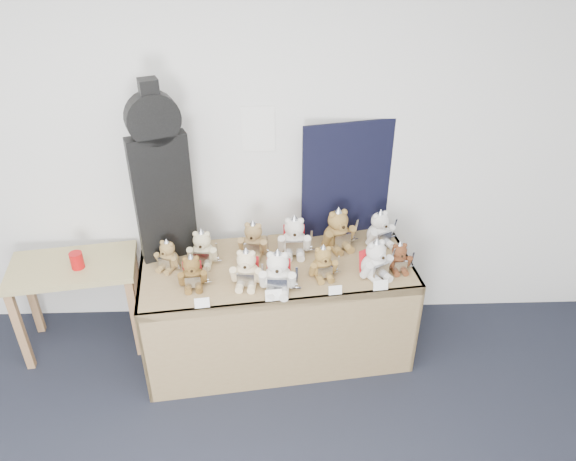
{
  "coord_description": "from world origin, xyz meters",
  "views": [
    {
      "loc": [
        0.55,
        -0.83,
        2.82
      ],
      "look_at": [
        0.64,
        1.97,
        1.04
      ],
      "focal_mm": 35.0,
      "sensor_mm": 36.0,
      "label": 1
    }
  ],
  "objects_px": {
    "teddy_front_far_right": "(376,261)",
    "teddy_back_end": "(380,230)",
    "teddy_back_centre_left": "(253,240)",
    "teddy_front_left": "(247,269)",
    "teddy_front_end": "(399,258)",
    "teddy_back_centre_right": "(294,237)",
    "teddy_back_far_left": "(168,256)",
    "teddy_back_right": "(338,231)",
    "teddy_front_far_left": "(192,273)",
    "teddy_front_right": "(323,263)",
    "display_table": "(278,291)",
    "teddy_front_centre": "(278,273)",
    "guitar_case": "(161,176)",
    "teddy_back_left": "(203,249)",
    "side_table": "(75,280)",
    "red_cup": "(77,260)"
  },
  "relations": [
    {
      "from": "teddy_front_left",
      "to": "teddy_front_far_right",
      "type": "xyz_separation_m",
      "value": [
        0.78,
        0.05,
        0.0
      ]
    },
    {
      "from": "teddy_back_left",
      "to": "teddy_back_far_left",
      "type": "relative_size",
      "value": 1.2
    },
    {
      "from": "teddy_back_centre_right",
      "to": "teddy_back_end",
      "type": "distance_m",
      "value": 0.58
    },
    {
      "from": "display_table",
      "to": "teddy_front_centre",
      "type": "height_order",
      "value": "teddy_front_centre"
    },
    {
      "from": "guitar_case",
      "to": "teddy_back_left",
      "type": "height_order",
      "value": "guitar_case"
    },
    {
      "from": "teddy_back_centre_left",
      "to": "teddy_front_far_left",
      "type": "bearing_deg",
      "value": -128.07
    },
    {
      "from": "teddy_back_right",
      "to": "teddy_back_centre_right",
      "type": "bearing_deg",
      "value": 170.11
    },
    {
      "from": "teddy_front_centre",
      "to": "teddy_front_far_right",
      "type": "xyz_separation_m",
      "value": [
        0.6,
        0.12,
        -0.01
      ]
    },
    {
      "from": "teddy_back_centre_right",
      "to": "teddy_back_left",
      "type": "bearing_deg",
      "value": -169.86
    },
    {
      "from": "teddy_front_end",
      "to": "teddy_back_centre_right",
      "type": "bearing_deg",
      "value": 154.99
    },
    {
      "from": "teddy_back_centre_right",
      "to": "teddy_front_centre",
      "type": "bearing_deg",
      "value": -105.52
    },
    {
      "from": "teddy_front_far_left",
      "to": "teddy_back_end",
      "type": "xyz_separation_m",
      "value": [
        1.2,
        0.42,
        0.01
      ]
    },
    {
      "from": "guitar_case",
      "to": "teddy_front_right",
      "type": "height_order",
      "value": "guitar_case"
    },
    {
      "from": "red_cup",
      "to": "teddy_back_centre_left",
      "type": "bearing_deg",
      "value": 2.26
    },
    {
      "from": "display_table",
      "to": "teddy_front_left",
      "type": "relative_size",
      "value": 6.55
    },
    {
      "from": "teddy_front_left",
      "to": "teddy_front_end",
      "type": "xyz_separation_m",
      "value": [
        0.94,
        0.11,
        -0.02
      ]
    },
    {
      "from": "teddy_back_right",
      "to": "teddy_front_far_right",
      "type": "bearing_deg",
      "value": -81.19
    },
    {
      "from": "teddy_front_far_left",
      "to": "teddy_front_far_right",
      "type": "relative_size",
      "value": 0.85
    },
    {
      "from": "teddy_front_end",
      "to": "teddy_back_far_left",
      "type": "distance_m",
      "value": 1.44
    },
    {
      "from": "teddy_front_far_left",
      "to": "teddy_back_far_left",
      "type": "bearing_deg",
      "value": 124.81
    },
    {
      "from": "display_table",
      "to": "teddy_front_left",
      "type": "height_order",
      "value": "teddy_front_left"
    },
    {
      "from": "teddy_front_centre",
      "to": "teddy_back_centre_right",
      "type": "distance_m",
      "value": 0.4
    },
    {
      "from": "teddy_back_left",
      "to": "display_table",
      "type": "bearing_deg",
      "value": -9.69
    },
    {
      "from": "teddy_front_far_right",
      "to": "teddy_back_centre_left",
      "type": "distance_m",
      "value": 0.79
    },
    {
      "from": "teddy_back_centre_right",
      "to": "teddy_back_far_left",
      "type": "bearing_deg",
      "value": -169.31
    },
    {
      "from": "teddy_front_end",
      "to": "teddy_back_centre_left",
      "type": "xyz_separation_m",
      "value": [
        -0.91,
        0.2,
        0.02
      ]
    },
    {
      "from": "guitar_case",
      "to": "teddy_front_end",
      "type": "relative_size",
      "value": 5.3
    },
    {
      "from": "teddy_front_centre",
      "to": "teddy_front_far_right",
      "type": "bearing_deg",
      "value": 15.69
    },
    {
      "from": "display_table",
      "to": "teddy_back_centre_right",
      "type": "bearing_deg",
      "value": 55.53
    },
    {
      "from": "teddy_back_centre_left",
      "to": "teddy_front_end",
      "type": "bearing_deg",
      "value": -2.3
    },
    {
      "from": "teddy_front_far_left",
      "to": "teddy_front_far_right",
      "type": "bearing_deg",
      "value": -4.33
    },
    {
      "from": "teddy_back_end",
      "to": "teddy_back_centre_left",
      "type": "bearing_deg",
      "value": 158.36
    },
    {
      "from": "teddy_back_centre_left",
      "to": "teddy_back_right",
      "type": "height_order",
      "value": "teddy_back_right"
    },
    {
      "from": "teddy_front_left",
      "to": "teddy_front_centre",
      "type": "relative_size",
      "value": 0.89
    },
    {
      "from": "teddy_front_far_right",
      "to": "teddy_back_end",
      "type": "relative_size",
      "value": 1.04
    },
    {
      "from": "side_table",
      "to": "teddy_back_centre_left",
      "type": "xyz_separation_m",
      "value": [
        1.19,
        0.01,
        0.28
      ]
    },
    {
      "from": "teddy_front_far_left",
      "to": "red_cup",
      "type": "bearing_deg",
      "value": 153.01
    },
    {
      "from": "side_table",
      "to": "teddy_front_far_right",
      "type": "relative_size",
      "value": 3.01
    },
    {
      "from": "guitar_case",
      "to": "teddy_back_centre_left",
      "type": "distance_m",
      "value": 0.71
    },
    {
      "from": "side_table",
      "to": "teddy_back_centre_right",
      "type": "relative_size",
      "value": 2.89
    },
    {
      "from": "teddy_front_centre",
      "to": "teddy_back_end",
      "type": "height_order",
      "value": "teddy_front_centre"
    },
    {
      "from": "teddy_front_right",
      "to": "teddy_back_centre_right",
      "type": "relative_size",
      "value": 0.81
    },
    {
      "from": "teddy_back_far_left",
      "to": "teddy_front_right",
      "type": "bearing_deg",
      "value": 16.14
    },
    {
      "from": "teddy_back_centre_left",
      "to": "teddy_back_centre_right",
      "type": "relative_size",
      "value": 0.9
    },
    {
      "from": "teddy_front_left",
      "to": "teddy_back_centre_right",
      "type": "relative_size",
      "value": 0.92
    },
    {
      "from": "side_table",
      "to": "teddy_back_centre_left",
      "type": "relative_size",
      "value": 3.21
    },
    {
      "from": "teddy_front_far_left",
      "to": "teddy_front_end",
      "type": "distance_m",
      "value": 1.27
    },
    {
      "from": "teddy_front_right",
      "to": "display_table",
      "type": "bearing_deg",
      "value": 159.06
    },
    {
      "from": "teddy_back_centre_left",
      "to": "teddy_front_centre",
      "type": "bearing_deg",
      "value": -58.0
    },
    {
      "from": "display_table",
      "to": "teddy_front_left",
      "type": "bearing_deg",
      "value": -156.1
    }
  ]
}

